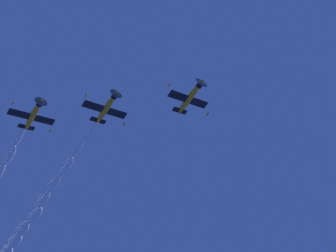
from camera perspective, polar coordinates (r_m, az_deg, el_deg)
name	(u,v)px	position (r m, az deg, el deg)	size (l,w,h in m)	color
airplane_lead	(190,97)	(75.13, 3.13, 4.06)	(8.72, 8.21, 3.85)	orange
airplane_left_wingman	(107,108)	(76.92, -8.63, 2.57)	(8.83, 8.19, 3.56)	orange
airplane_right_wingman	(33,115)	(82.39, -18.43, 1.49)	(8.78, 8.19, 3.64)	orange
smoke_trail_left_wingman	(29,220)	(99.02, -19.03, -12.43)	(8.17, 48.69, 5.14)	white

